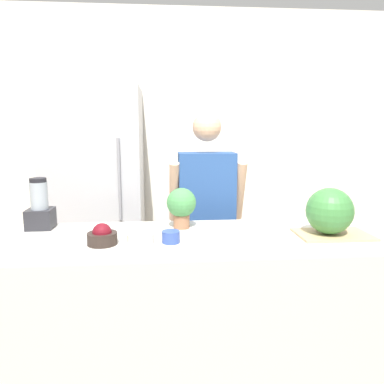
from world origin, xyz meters
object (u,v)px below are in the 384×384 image
person (206,219)px  bowl_cherries (102,236)px  watermelon (330,211)px  potted_plant (181,205)px  refrigerator (97,194)px  blender (40,208)px  bowl_small_blue (171,237)px  bowl_cream (140,237)px

person → bowl_cherries: (-0.65, -0.80, 0.12)m
watermelon → potted_plant: bearing=163.5°
refrigerator → person: refrigerator is taller
person → blender: bearing=-157.0°
bowl_small_blue → blender: size_ratio=0.31×
refrigerator → potted_plant: 1.29m
bowl_small_blue → bowl_cream: bearing=-177.7°
watermelon → blender: (-1.66, 0.30, -0.02)m
bowl_cream → blender: blender is taller
watermelon → bowl_cream: 1.05m
bowl_small_blue → bowl_cherries: bearing=179.6°
bowl_cherries → blender: bearing=140.0°
bowl_small_blue → potted_plant: 0.32m
bowl_cherries → potted_plant: (0.43, 0.29, 0.10)m
person → bowl_cherries: 1.04m
person → bowl_cherries: bearing=-128.9°
refrigerator → bowl_small_blue: 1.50m
potted_plant → watermelon: bearing=-16.5°
person → watermelon: person is taller
bowl_cream → bowl_cherries: bearing=177.3°
bowl_cherries → potted_plant: 0.53m
bowl_cherries → bowl_cream: 0.20m
bowl_small_blue → blender: bearing=155.5°
bowl_cream → blender: 0.72m
refrigerator → bowl_cherries: (0.25, -1.37, 0.02)m
bowl_cherries → refrigerator: bearing=100.2°
person → bowl_cream: (-0.45, -0.81, 0.11)m
refrigerator → bowl_cherries: refrigerator is taller
watermelon → blender: bearing=169.6°
bowl_cream → potted_plant: potted_plant is taller
watermelon → blender: 1.69m
refrigerator → watermelon: bearing=-41.6°
bowl_small_blue → blender: (-0.78, 0.35, 0.09)m
person → blender: size_ratio=5.22×
bowl_cherries → bowl_small_blue: 0.36m
refrigerator → potted_plant: refrigerator is taller
refrigerator → watermelon: refrigerator is taller
person → potted_plant: (-0.22, -0.52, 0.22)m
refrigerator → blender: 1.04m
watermelon → bowl_small_blue: bearing=-176.9°
bowl_cherries → person: bearing=51.1°
bowl_small_blue → watermelon: bearing=3.1°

